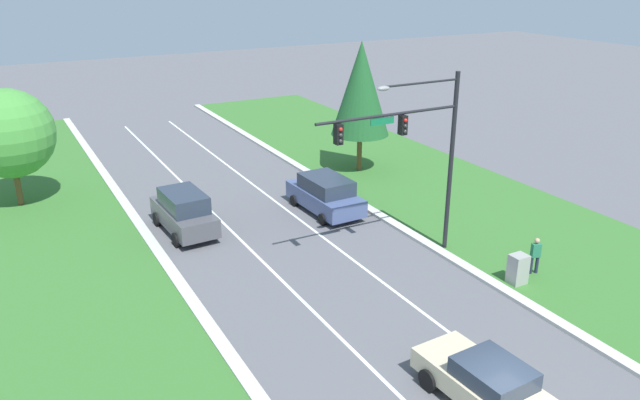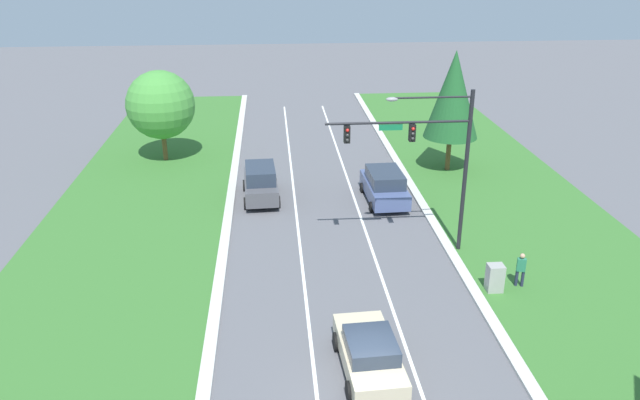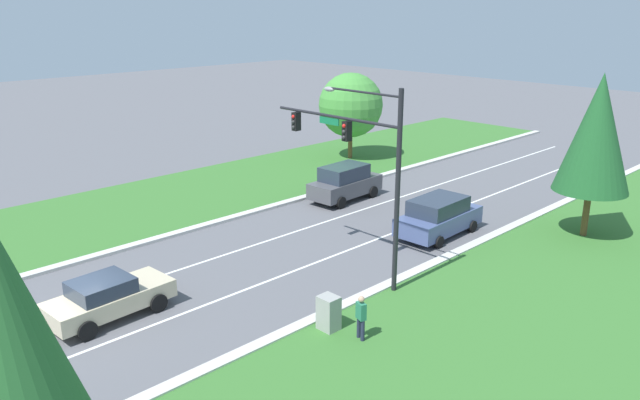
% 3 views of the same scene
% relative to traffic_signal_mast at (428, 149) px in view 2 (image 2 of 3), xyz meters
% --- Properties ---
extents(ground_plane, '(160.00, 160.00, 0.00)m').
position_rel_traffic_signal_mast_xyz_m(ground_plane, '(-4.23, -10.16, -5.37)').
color(ground_plane, '#5B5B60').
extents(curb_strip_right, '(0.50, 90.00, 0.15)m').
position_rel_traffic_signal_mast_xyz_m(curb_strip_right, '(1.42, -10.16, -5.30)').
color(curb_strip_right, beige).
rests_on(curb_strip_right, ground_plane).
extents(curb_strip_left, '(0.50, 90.00, 0.15)m').
position_rel_traffic_signal_mast_xyz_m(curb_strip_left, '(-9.88, -10.16, -5.30)').
color(curb_strip_left, beige).
rests_on(curb_strip_left, ground_plane).
extents(lane_stripe_inner_left, '(0.14, 81.00, 0.01)m').
position_rel_traffic_signal_mast_xyz_m(lane_stripe_inner_left, '(-6.03, -10.16, -5.37)').
color(lane_stripe_inner_left, white).
rests_on(lane_stripe_inner_left, ground_plane).
extents(lane_stripe_inner_right, '(0.14, 81.00, 0.01)m').
position_rel_traffic_signal_mast_xyz_m(lane_stripe_inner_right, '(-2.43, -10.16, -5.37)').
color(lane_stripe_inner_right, white).
rests_on(lane_stripe_inner_right, ground_plane).
extents(traffic_signal_mast, '(6.85, 0.41, 8.15)m').
position_rel_traffic_signal_mast_xyz_m(traffic_signal_mast, '(0.00, 0.00, 0.00)').
color(traffic_signal_mast, black).
rests_on(traffic_signal_mast, ground_plane).
extents(slate_blue_suv, '(2.42, 4.97, 1.93)m').
position_rel_traffic_signal_mast_xyz_m(slate_blue_suv, '(-0.72, 6.66, -4.39)').
color(slate_blue_suv, '#475684').
rests_on(slate_blue_suv, ground_plane).
extents(graphite_suv, '(2.28, 4.78, 2.09)m').
position_rel_traffic_signal_mast_xyz_m(graphite_suv, '(-8.04, 7.59, -4.31)').
color(graphite_suv, '#4C4C51').
rests_on(graphite_suv, ground_plane).
extents(champagne_sedan, '(2.28, 4.67, 1.58)m').
position_rel_traffic_signal_mast_xyz_m(champagne_sedan, '(-4.07, -9.19, -4.56)').
color(champagne_sedan, beige).
rests_on(champagne_sedan, ground_plane).
extents(utility_cabinet, '(0.70, 0.60, 1.33)m').
position_rel_traffic_signal_mast_xyz_m(utility_cabinet, '(2.28, -4.11, -4.71)').
color(utility_cabinet, '#9E9E99').
rests_on(utility_cabinet, ground_plane).
extents(pedestrian, '(0.43, 0.32, 1.69)m').
position_rel_traffic_signal_mast_xyz_m(pedestrian, '(3.54, -3.81, -4.44)').
color(pedestrian, '#232842').
rests_on(pedestrian, ground_plane).
extents(conifer_near_right_tree, '(3.55, 3.55, 8.08)m').
position_rel_traffic_signal_mast_xyz_m(conifer_near_right_tree, '(4.50, 11.65, -0.16)').
color(conifer_near_right_tree, brown).
rests_on(conifer_near_right_tree, ground_plane).
extents(oak_near_left_tree, '(4.69, 4.69, 6.38)m').
position_rel_traffic_signal_mast_xyz_m(oak_near_left_tree, '(-14.83, 15.31, -1.35)').
color(oak_near_left_tree, brown).
rests_on(oak_near_left_tree, ground_plane).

